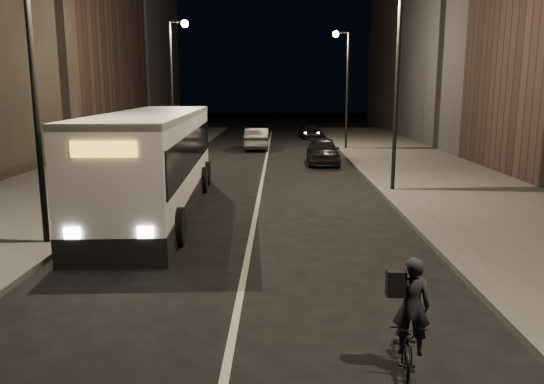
{
  "coord_description": "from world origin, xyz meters",
  "views": [
    {
      "loc": [
        0.82,
        -10.02,
        4.28
      ],
      "look_at": [
        0.62,
        4.34,
        1.5
      ],
      "focal_mm": 35.0,
      "sensor_mm": 36.0,
      "label": 1
    }
  ],
  "objects_px": {
    "car_mid": "(257,139)",
    "car_near": "(323,151)",
    "streetlight_right_mid": "(391,62)",
    "cyclist_on_bicycle": "(408,330)",
    "city_bus": "(155,157)",
    "car_far": "(310,132)",
    "streetlight_left_near": "(41,47)",
    "streetlight_right_far": "(344,74)",
    "streetlight_left_far": "(176,71)"
  },
  "relations": [
    {
      "from": "streetlight_right_mid",
      "to": "car_mid",
      "type": "relative_size",
      "value": 1.7
    },
    {
      "from": "car_far",
      "to": "streetlight_left_far",
      "type": "bearing_deg",
      "value": -125.54
    },
    {
      "from": "streetlight_right_mid",
      "to": "car_near",
      "type": "distance_m",
      "value": 10.06
    },
    {
      "from": "streetlight_right_mid",
      "to": "city_bus",
      "type": "relative_size",
      "value": 0.62
    },
    {
      "from": "streetlight_right_mid",
      "to": "streetlight_left_far",
      "type": "xyz_separation_m",
      "value": [
        -10.66,
        10.0,
        0.0
      ]
    },
    {
      "from": "streetlight_right_mid",
      "to": "car_near",
      "type": "height_order",
      "value": "streetlight_right_mid"
    },
    {
      "from": "streetlight_right_far",
      "to": "cyclist_on_bicycle",
      "type": "distance_m",
      "value": 30.82
    },
    {
      "from": "streetlight_right_mid",
      "to": "car_mid",
      "type": "xyz_separation_m",
      "value": [
        -6.13,
        16.43,
        -4.58
      ]
    },
    {
      "from": "streetlight_right_mid",
      "to": "streetlight_left_far",
      "type": "bearing_deg",
      "value": 136.84
    },
    {
      "from": "streetlight_right_mid",
      "to": "car_far",
      "type": "distance_m",
      "value": 25.79
    },
    {
      "from": "car_near",
      "to": "car_far",
      "type": "bearing_deg",
      "value": 90.19
    },
    {
      "from": "streetlight_right_mid",
      "to": "car_far",
      "type": "bearing_deg",
      "value": 93.92
    },
    {
      "from": "car_mid",
      "to": "car_near",
      "type": "bearing_deg",
      "value": 117.63
    },
    {
      "from": "cyclist_on_bicycle",
      "to": "car_mid",
      "type": "relative_size",
      "value": 0.39
    },
    {
      "from": "streetlight_left_near",
      "to": "city_bus",
      "type": "xyz_separation_m",
      "value": [
        1.73,
        4.66,
        -3.45
      ]
    },
    {
      "from": "streetlight_left_near",
      "to": "car_mid",
      "type": "xyz_separation_m",
      "value": [
        4.53,
        24.43,
        -4.58
      ]
    },
    {
      "from": "streetlight_right_far",
      "to": "streetlight_left_far",
      "type": "height_order",
      "value": "same"
    },
    {
      "from": "cyclist_on_bicycle",
      "to": "streetlight_right_far",
      "type": "bearing_deg",
      "value": 94.88
    },
    {
      "from": "streetlight_left_near",
      "to": "car_far",
      "type": "bearing_deg",
      "value": 74.98
    },
    {
      "from": "streetlight_left_near",
      "to": "streetlight_right_far",
      "type": "bearing_deg",
      "value": 66.04
    },
    {
      "from": "streetlight_right_mid",
      "to": "car_near",
      "type": "bearing_deg",
      "value": 102.77
    },
    {
      "from": "car_near",
      "to": "car_far",
      "type": "distance_m",
      "value": 16.56
    },
    {
      "from": "streetlight_right_mid",
      "to": "car_mid",
      "type": "distance_m",
      "value": 18.13
    },
    {
      "from": "car_near",
      "to": "car_far",
      "type": "relative_size",
      "value": 1.06
    },
    {
      "from": "cyclist_on_bicycle",
      "to": "car_far",
      "type": "relative_size",
      "value": 0.44
    },
    {
      "from": "cyclist_on_bicycle",
      "to": "car_mid",
      "type": "height_order",
      "value": "cyclist_on_bicycle"
    },
    {
      "from": "streetlight_right_mid",
      "to": "car_far",
      "type": "xyz_separation_m",
      "value": [
        -1.73,
        25.29,
        -4.75
      ]
    },
    {
      "from": "city_bus",
      "to": "car_far",
      "type": "xyz_separation_m",
      "value": [
        7.2,
        28.62,
        -1.3
      ]
    },
    {
      "from": "streetlight_left_near",
      "to": "car_mid",
      "type": "height_order",
      "value": "streetlight_left_near"
    },
    {
      "from": "car_far",
      "to": "cyclist_on_bicycle",
      "type": "bearing_deg",
      "value": -96.38
    },
    {
      "from": "streetlight_right_far",
      "to": "car_far",
      "type": "relative_size",
      "value": 1.92
    },
    {
      "from": "city_bus",
      "to": "car_mid",
      "type": "relative_size",
      "value": 2.76
    },
    {
      "from": "car_far",
      "to": "streetlight_right_mid",
      "type": "bearing_deg",
      "value": -91.33
    },
    {
      "from": "car_far",
      "to": "streetlight_right_far",
      "type": "bearing_deg",
      "value": -84.68
    },
    {
      "from": "city_bus",
      "to": "cyclist_on_bicycle",
      "type": "bearing_deg",
      "value": -62.81
    },
    {
      "from": "streetlight_right_mid",
      "to": "car_far",
      "type": "height_order",
      "value": "streetlight_right_mid"
    },
    {
      "from": "streetlight_left_far",
      "to": "cyclist_on_bicycle",
      "type": "relative_size",
      "value": 4.4
    },
    {
      "from": "streetlight_left_far",
      "to": "streetlight_right_mid",
      "type": "bearing_deg",
      "value": -43.16
    },
    {
      "from": "city_bus",
      "to": "car_mid",
      "type": "bearing_deg",
      "value": 78.88
    },
    {
      "from": "car_mid",
      "to": "cyclist_on_bicycle",
      "type": "bearing_deg",
      "value": 96.01
    },
    {
      "from": "cyclist_on_bicycle",
      "to": "car_far",
      "type": "height_order",
      "value": "cyclist_on_bicycle"
    },
    {
      "from": "city_bus",
      "to": "car_mid",
      "type": "height_order",
      "value": "city_bus"
    },
    {
      "from": "city_bus",
      "to": "car_near",
      "type": "height_order",
      "value": "city_bus"
    },
    {
      "from": "streetlight_right_mid",
      "to": "streetlight_left_far",
      "type": "height_order",
      "value": "same"
    },
    {
      "from": "car_mid",
      "to": "streetlight_right_mid",
      "type": "bearing_deg",
      "value": 109.77
    },
    {
      "from": "car_near",
      "to": "streetlight_left_near",
      "type": "bearing_deg",
      "value": -116.41
    },
    {
      "from": "streetlight_right_mid",
      "to": "streetlight_left_far",
      "type": "relative_size",
      "value": 1.0
    },
    {
      "from": "streetlight_right_mid",
      "to": "cyclist_on_bicycle",
      "type": "relative_size",
      "value": 4.4
    },
    {
      "from": "car_far",
      "to": "car_near",
      "type": "bearing_deg",
      "value": -96.1
    },
    {
      "from": "streetlight_left_far",
      "to": "car_mid",
      "type": "height_order",
      "value": "streetlight_left_far"
    }
  ]
}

